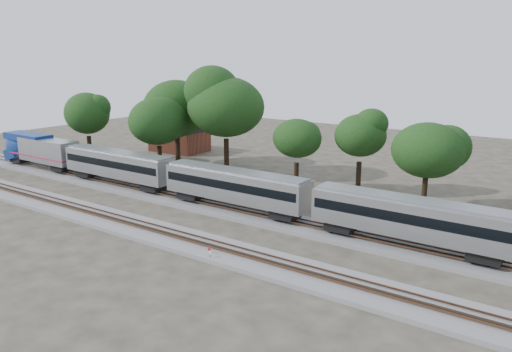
{
  "coord_description": "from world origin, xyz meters",
  "views": [
    {
      "loc": [
        32.2,
        -36.79,
        17.43
      ],
      "look_at": [
        3.19,
        5.0,
        5.02
      ],
      "focal_mm": 35.0,
      "sensor_mm": 36.0,
      "label": 1
    }
  ],
  "objects": [
    {
      "name": "tree_2",
      "position": [
        -20.65,
        14.4,
        8.03
      ],
      "size": [
        8.18,
        8.18,
        11.54
      ],
      "color": "black",
      "rests_on": "ground"
    },
    {
      "name": "brick_building",
      "position": [
        -31.38,
        29.97,
        2.36
      ],
      "size": [
        9.87,
        7.05,
        4.68
      ],
      "rotation": [
        0.0,
        0.0,
        0.02
      ],
      "color": "brown",
      "rests_on": "ground"
    },
    {
      "name": "switch_stand_white",
      "position": [
        6.04,
        -6.07,
        0.63
      ],
      "size": [
        0.31,
        0.1,
        0.99
      ],
      "rotation": [
        0.0,
        0.0,
        -0.24
      ],
      "color": "#512D19",
      "rests_on": "ground"
    },
    {
      "name": "tree_6",
      "position": [
        16.73,
        19.24,
        6.99
      ],
      "size": [
        7.13,
        7.13,
        10.05
      ],
      "color": "black",
      "rests_on": "ground"
    },
    {
      "name": "tree_3",
      "position": [
        -12.54,
        20.02,
        10.07
      ],
      "size": [
        10.25,
        10.25,
        14.45
      ],
      "color": "black",
      "rests_on": "ground"
    },
    {
      "name": "tree_5",
      "position": [
        7.39,
        22.22,
        7.44
      ],
      "size": [
        7.58,
        7.58,
        10.69
      ],
      "color": "black",
      "rests_on": "ground"
    },
    {
      "name": "switch_lever",
      "position": [
        5.6,
        -5.15,
        0.15
      ],
      "size": [
        0.51,
        0.32,
        0.3
      ],
      "primitive_type": "cube",
      "rotation": [
        0.0,
        0.0,
        -0.05
      ],
      "color": "#512D19",
      "rests_on": "ground"
    },
    {
      "name": "track_near",
      "position": [
        0.0,
        -4.0,
        0.21
      ],
      "size": [
        160.0,
        5.0,
        0.73
      ],
      "color": "slate",
      "rests_on": "ground"
    },
    {
      "name": "tree_1",
      "position": [
        -23.68,
        21.41,
        9.03
      ],
      "size": [
        9.2,
        9.2,
        12.97
      ],
      "color": "black",
      "rests_on": "ground"
    },
    {
      "name": "tree_4",
      "position": [
        0.52,
        18.07,
        6.97
      ],
      "size": [
        7.11,
        7.11,
        10.02
      ],
      "color": "black",
      "rests_on": "ground"
    },
    {
      "name": "switch_stand_red",
      "position": [
        5.4,
        -5.41,
        0.57
      ],
      "size": [
        0.28,
        0.09,
        0.89
      ],
      "rotation": [
        0.0,
        0.0,
        0.23
      ],
      "color": "#512D19",
      "rests_on": "ground"
    },
    {
      "name": "train",
      "position": [
        9.58,
        6.0,
        3.31
      ],
      "size": [
        113.81,
        3.25,
        4.8
      ],
      "color": "#B5B7BC",
      "rests_on": "ground"
    },
    {
      "name": "ground",
      "position": [
        0.0,
        0.0,
        0.0
      ],
      "size": [
        160.0,
        160.0,
        0.0
      ],
      "primitive_type": "plane",
      "color": "#383328",
      "rests_on": "ground"
    },
    {
      "name": "tree_0",
      "position": [
        -36.75,
        14.22,
        8.11
      ],
      "size": [
        8.27,
        8.27,
        11.65
      ],
      "color": "black",
      "rests_on": "ground"
    },
    {
      "name": "track_far",
      "position": [
        0.0,
        6.0,
        0.21
      ],
      "size": [
        160.0,
        5.0,
        0.73
      ],
      "color": "slate",
      "rests_on": "ground"
    }
  ]
}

